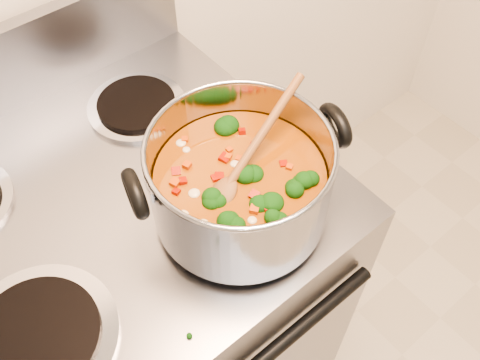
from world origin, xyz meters
The scene contains 4 objects.
electric_range centered at (-0.05, 1.16, 0.47)m, with size 0.74×0.67×1.08m.
stockpot centered at (0.12, 1.00, 1.00)m, with size 0.33×0.27×0.16m.
wooden_spoon centered at (0.12, 1.00, 1.04)m, with size 0.23×0.09×0.10m.
cooktop_crumbs centered at (0.05, 0.92, 0.92)m, with size 0.38×0.16×0.01m.
Camera 1 is at (-0.19, 0.63, 1.64)m, focal length 40.00 mm.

